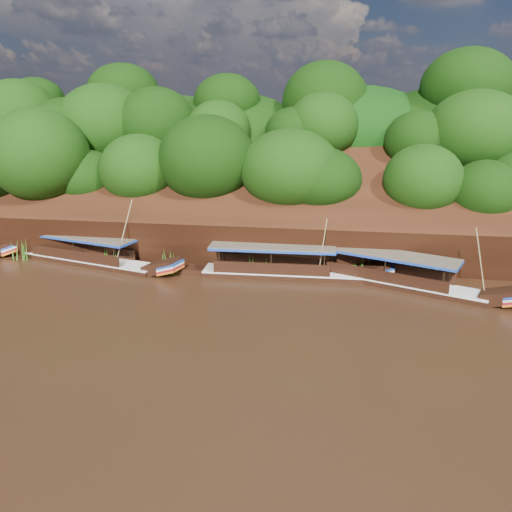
{
  "coord_description": "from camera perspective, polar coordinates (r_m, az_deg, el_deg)",
  "views": [
    {
      "loc": [
        5.63,
        -26.56,
        12.27
      ],
      "look_at": [
        0.29,
        7.0,
        1.88
      ],
      "focal_mm": 35.0,
      "sensor_mm": 36.0,
      "label": 1
    }
  ],
  "objects": [
    {
      "name": "reeds",
      "position": [
        38.76,
        -4.19,
        -0.13
      ],
      "size": [
        51.22,
        2.34,
        2.27
      ],
      "color": "#386F1B",
      "rests_on": "ground"
    },
    {
      "name": "boat_0",
      "position": [
        36.16,
        17.08,
        -2.75
      ],
      "size": [
        13.73,
        7.22,
        5.52
      ],
      "rotation": [
        0.0,
        0.0,
        -0.4
      ],
      "color": "black",
      "rests_on": "ground"
    },
    {
      "name": "boat_2",
      "position": [
        41.51,
        -17.65,
        -0.28
      ],
      "size": [
        14.4,
        5.55,
        5.88
      ],
      "rotation": [
        0.0,
        0.0,
        -0.26
      ],
      "color": "black",
      "rests_on": "ground"
    },
    {
      "name": "ground",
      "position": [
        29.79,
        -2.69,
        -7.34
      ],
      "size": [
        160.0,
        160.0,
        0.0
      ],
      "primitive_type": "plane",
      "color": "black",
      "rests_on": "ground"
    },
    {
      "name": "boat_1",
      "position": [
        36.89,
        4.09,
        -1.59
      ],
      "size": [
        13.87,
        2.72,
        5.12
      ],
      "rotation": [
        0.0,
        0.0,
        0.03
      ],
      "color": "black",
      "rests_on": "ground"
    },
    {
      "name": "riverbank",
      "position": [
        50.68,
        2.47,
        5.16
      ],
      "size": [
        120.0,
        30.06,
        19.4
      ],
      "color": "black",
      "rests_on": "ground"
    }
  ]
}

